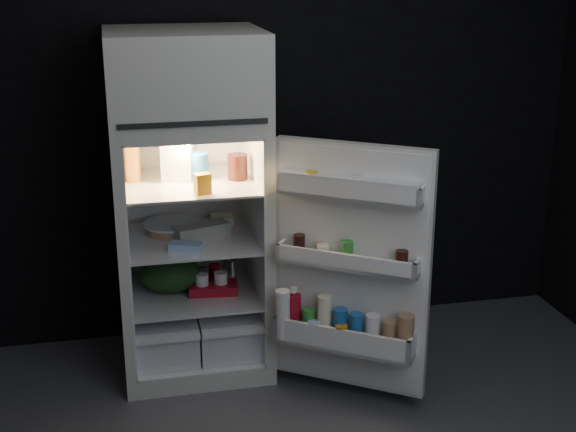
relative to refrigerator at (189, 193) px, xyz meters
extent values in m
cube|color=black|center=(0.28, 0.38, 0.39)|extent=(4.00, 0.00, 2.70)
cube|color=silver|center=(0.00, -0.02, -0.91)|extent=(0.76, 0.70, 0.10)
cube|color=silver|center=(-0.35, -0.02, -0.26)|extent=(0.05, 0.70, 1.20)
cube|color=silver|center=(0.36, -0.02, -0.26)|extent=(0.05, 0.70, 1.20)
cube|color=white|center=(0.00, 0.30, -0.26)|extent=(0.66, 0.05, 1.20)
cube|color=silver|center=(0.00, -0.02, 0.37)|extent=(0.76, 0.70, 0.06)
cube|color=silver|center=(0.00, -0.02, 0.61)|extent=(0.76, 0.70, 0.42)
cube|color=black|center=(0.00, -0.38, 0.43)|extent=(0.68, 0.01, 0.02)
cube|color=white|center=(-0.33, -0.05, -0.26)|extent=(0.01, 0.65, 1.20)
cube|color=white|center=(0.33, -0.05, -0.26)|extent=(0.01, 0.65, 1.20)
cube|color=white|center=(0.00, -0.05, 0.34)|extent=(0.66, 0.65, 0.01)
cube|color=white|center=(0.00, -0.05, -0.85)|extent=(0.66, 0.65, 0.01)
cube|color=white|center=(0.00, -0.05, 0.06)|extent=(0.65, 0.63, 0.01)
cube|color=white|center=(0.00, -0.05, -0.24)|extent=(0.65, 0.63, 0.01)
cube|color=white|center=(0.00, -0.05, -0.54)|extent=(0.65, 0.63, 0.01)
cube|color=white|center=(-0.16, -0.03, -0.74)|extent=(0.32, 0.59, 0.22)
cube|color=white|center=(0.17, -0.03, -0.74)|extent=(0.32, 0.59, 0.22)
cube|color=white|center=(-0.16, -0.35, -0.65)|extent=(0.32, 0.02, 0.03)
cube|color=white|center=(0.17, -0.35, -0.65)|extent=(0.32, 0.02, 0.03)
cube|color=#FFE5B2|center=(0.00, -0.10, 0.32)|extent=(0.14, 0.14, 0.02)
cube|color=silver|center=(0.71, -0.57, -0.26)|extent=(0.65, 0.48, 1.22)
cube|color=white|center=(0.69, -0.59, -0.26)|extent=(0.59, 0.42, 1.18)
cube|color=white|center=(0.67, -0.63, 0.11)|extent=(0.61, 0.46, 0.02)
cube|color=white|center=(0.65, -0.65, 0.15)|extent=(0.57, 0.41, 0.10)
cube|color=white|center=(0.94, -0.81, 0.15)|extent=(0.07, 0.09, 0.10)
cube|color=white|center=(0.40, -0.44, 0.15)|extent=(0.07, 0.09, 0.10)
cube|color=white|center=(0.66, -0.63, -0.22)|extent=(0.61, 0.47, 0.02)
cube|color=white|center=(0.64, -0.66, -0.19)|extent=(0.57, 0.41, 0.09)
cube|color=white|center=(0.93, -0.82, -0.19)|extent=(0.07, 0.09, 0.09)
cube|color=white|center=(0.39, -0.44, -0.19)|extent=(0.07, 0.09, 0.09)
cube|color=white|center=(0.65, -0.65, -0.63)|extent=(0.64, 0.50, 0.02)
cube|color=white|center=(0.62, -0.69, -0.57)|extent=(0.57, 0.41, 0.13)
cube|color=white|center=(0.92, -0.83, -0.57)|extent=(0.10, 0.13, 0.13)
cube|color=white|center=(0.38, -0.46, -0.57)|extent=(0.10, 0.13, 0.13)
cube|color=white|center=(0.67, -0.63, 0.21)|extent=(0.59, 0.45, 0.02)
cylinder|color=silver|center=(0.70, -0.65, 0.17)|extent=(0.08, 0.08, 0.10)
cylinder|color=yellow|center=(0.52, -0.52, 0.17)|extent=(0.08, 0.08, 0.09)
cylinder|color=black|center=(0.88, -0.78, -0.16)|extent=(0.08, 0.08, 0.11)
cylinder|color=#338C33|center=(0.66, -0.63, -0.15)|extent=(0.08, 0.08, 0.12)
cylinder|color=#F8EFCB|center=(0.56, -0.56, -0.17)|extent=(0.08, 0.08, 0.08)
cylinder|color=black|center=(0.47, -0.49, -0.15)|extent=(0.08, 0.08, 0.12)
cylinder|color=#A47956|center=(0.90, -0.82, -0.51)|extent=(0.11, 0.11, 0.21)
cylinder|color=#A47956|center=(0.83, -0.77, -0.53)|extent=(0.08, 0.08, 0.16)
cylinder|color=white|center=(0.77, -0.73, -0.53)|extent=(0.09, 0.09, 0.18)
cylinder|color=#1E5EA3|center=(0.70, -0.68, -0.53)|extent=(0.09, 0.09, 0.17)
cylinder|color=#1E5EA3|center=(0.63, -0.63, -0.52)|extent=(0.09, 0.09, 0.18)
cylinder|color=#F8EFCB|center=(0.57, -0.59, -0.50)|extent=(0.09, 0.09, 0.24)
cylinder|color=#338C33|center=(0.50, -0.54, -0.54)|extent=(0.09, 0.09, 0.15)
cylinder|color=#A60E1E|center=(0.44, -0.50, -0.51)|extent=(0.10, 0.10, 0.22)
cylinder|color=#C07D16|center=(0.63, -0.68, -0.56)|extent=(0.08, 0.08, 0.12)
cylinder|color=#91B1E0|center=(0.51, -0.60, -0.56)|extent=(0.08, 0.08, 0.11)
cylinder|color=white|center=(0.38, -0.51, -0.49)|extent=(0.10, 0.10, 0.25)
cylinder|color=white|center=(0.44, -0.50, -0.37)|extent=(0.05, 0.05, 0.02)
cube|color=white|center=(-0.05, 0.01, 0.19)|extent=(0.18, 0.18, 0.24)
cylinder|color=#1E5EA3|center=(0.05, -0.01, 0.14)|extent=(0.14, 0.14, 0.14)
cylinder|color=black|center=(0.25, -0.05, 0.14)|extent=(0.13, 0.13, 0.13)
cylinder|color=#AD661B|center=(-0.27, 0.03, 0.18)|extent=(0.11, 0.11, 0.22)
cube|color=#C07D16|center=(0.04, -0.27, 0.12)|extent=(0.09, 0.07, 0.10)
cube|color=gray|center=(0.05, -0.05, -0.19)|extent=(0.31, 0.19, 0.07)
cylinder|color=#A47956|center=(-0.09, 0.08, -0.21)|extent=(0.39, 0.39, 0.04)
cube|color=#91B1E0|center=(-0.05, -0.23, -0.21)|extent=(0.18, 0.13, 0.04)
cube|color=#F8EFCB|center=(0.18, 0.14, -0.20)|extent=(0.12, 0.11, 0.05)
ellipsoid|color=#193815|center=(-0.12, -0.02, -0.43)|extent=(0.40, 0.37, 0.20)
cube|color=#A60E1E|center=(0.10, -0.09, -0.50)|extent=(0.27, 0.16, 0.05)
cylinder|color=#A60E1E|center=(0.13, 0.08, -0.48)|extent=(0.08, 0.08, 0.09)
cylinder|color=#BABABF|center=(0.23, 0.14, -0.48)|extent=(0.09, 0.09, 0.09)
camera|label=1|loc=(-0.36, -3.96, 1.17)|focal=50.00mm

